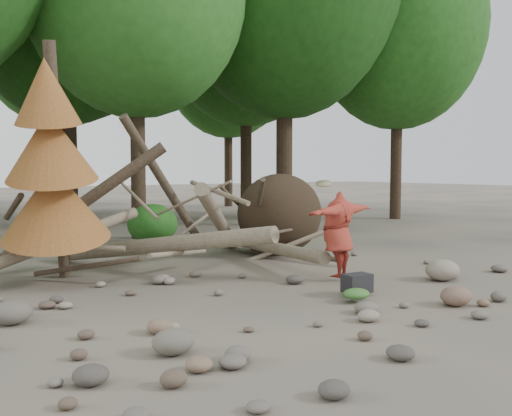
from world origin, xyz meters
TOP-DOWN VIEW (x-y plane):
  - ground at (0.00, 0.00)m, footprint 120.00×120.00m
  - deadfall_pile at (2.02, 4.24)m, footprint 8.55×5.24m
  - dead_conifer at (-3.12, 3.37)m, footprint 2.06×2.16m
  - bush_mid at (0.80, 7.80)m, footprint 1.40×1.40m
  - bush_right at (5.00, 7.00)m, footprint 2.00×2.00m
  - frisbee_thrower at (1.41, 0.95)m, footprint 2.04×1.17m
  - backpack at (0.80, -0.16)m, footprint 0.48×0.34m
  - cloth_green at (0.46, -0.49)m, footprint 0.46×0.38m
  - cloth_orange at (1.14, -0.04)m, footprint 0.29×0.24m
  - boulder_front_left at (-3.05, -1.10)m, footprint 0.49×0.44m
  - boulder_front_right at (1.56, -1.52)m, footprint 0.50×0.45m
  - boulder_mid_right at (3.05, -0.16)m, footprint 0.66×0.60m
  - boulder_mid_left at (-4.27, 1.27)m, footprint 0.54×0.49m

SIDE VIEW (x-z plane):
  - ground at x=0.00m, z-range 0.00..0.00m
  - cloth_orange at x=1.14m, z-range 0.00..0.11m
  - cloth_green at x=0.46m, z-range 0.00..0.17m
  - boulder_front_left at x=-3.05m, z-range 0.00..0.30m
  - boulder_front_right at x=1.56m, z-range 0.00..0.30m
  - backpack at x=0.80m, z-range 0.00..0.31m
  - boulder_mid_left at x=-4.27m, z-range 0.00..0.33m
  - boulder_mid_right at x=3.05m, z-range 0.00..0.40m
  - bush_mid at x=0.80m, z-range 0.00..1.12m
  - bush_right at x=5.00m, z-range 0.00..1.60m
  - frisbee_thrower at x=1.41m, z-range -0.04..1.80m
  - deadfall_pile at x=2.02m, z-range -0.70..2.60m
  - dead_conifer at x=-3.12m, z-range -0.06..4.29m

